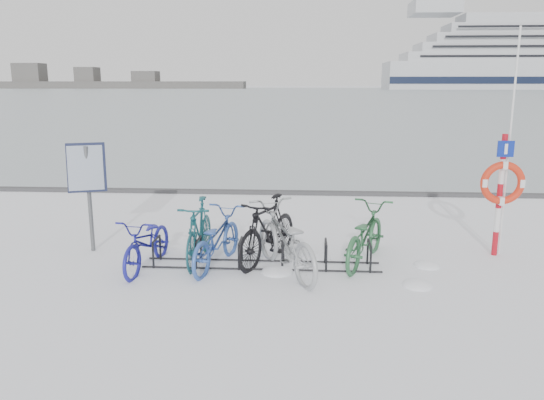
# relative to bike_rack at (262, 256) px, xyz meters

# --- Properties ---
(ground) EXTENTS (900.00, 900.00, 0.00)m
(ground) POSITION_rel_bike_rack_xyz_m (0.00, 0.00, -0.18)
(ground) COLOR white
(ground) RESTS_ON ground
(ice_sheet) EXTENTS (400.00, 298.00, 0.02)m
(ice_sheet) POSITION_rel_bike_rack_xyz_m (0.00, 155.00, -0.17)
(ice_sheet) COLOR #A9B8BE
(ice_sheet) RESTS_ON ground
(quay_edge) EXTENTS (400.00, 0.25, 0.10)m
(quay_edge) POSITION_rel_bike_rack_xyz_m (0.00, 5.90, -0.13)
(quay_edge) COLOR #3F3F42
(quay_edge) RESTS_ON ground
(bike_rack) EXTENTS (4.00, 0.48, 0.46)m
(bike_rack) POSITION_rel_bike_rack_xyz_m (0.00, 0.00, 0.00)
(bike_rack) COLOR black
(bike_rack) RESTS_ON ground
(info_board) EXTENTS (0.71, 0.45, 2.00)m
(info_board) POSITION_rel_bike_rack_xyz_m (-3.18, 0.61, 1.26)
(info_board) COLOR #595B5E
(info_board) RESTS_ON ground
(lifebuoy_station) EXTENTS (0.76, 0.22, 3.96)m
(lifebuoy_station) POSITION_rel_bike_rack_xyz_m (4.15, 0.79, 1.15)
(lifebuoy_station) COLOR #B00E1B
(lifebuoy_station) RESTS_ON ground
(cruise_ferry) EXTENTS (135.85, 25.63, 44.64)m
(cruise_ferry) POSITION_rel_bike_rack_xyz_m (102.43, 233.54, 11.98)
(cruise_ferry) COLOR silver
(cruise_ferry) RESTS_ON ground
(shoreline) EXTENTS (180.00, 12.00, 9.50)m
(shoreline) POSITION_rel_bike_rack_xyz_m (-122.02, 260.00, 2.61)
(shoreline) COLOR #4E4E4E
(shoreline) RESTS_ON ground
(bike_0) EXTENTS (0.83, 1.84, 0.94)m
(bike_0) POSITION_rel_bike_rack_xyz_m (-1.90, -0.17, 0.29)
(bike_0) COLOR navy
(bike_0) RESTS_ON ground
(bike_1) EXTENTS (0.56, 1.86, 1.11)m
(bike_1) POSITION_rel_bike_rack_xyz_m (-1.10, 0.23, 0.38)
(bike_1) COLOR #174F57
(bike_1) RESTS_ON ground
(bike_2) EXTENTS (1.08, 2.00, 0.99)m
(bike_2) POSITION_rel_bike_rack_xyz_m (-0.77, -0.01, 0.32)
(bike_2) COLOR #3357AB
(bike_2) RESTS_ON ground
(bike_3) EXTENTS (1.32, 2.00, 1.17)m
(bike_3) POSITION_rel_bike_rack_xyz_m (0.09, 0.28, 0.41)
(bike_3) COLOR black
(bike_3) RESTS_ON ground
(bike_4) EXTENTS (1.68, 2.32, 1.16)m
(bike_4) POSITION_rel_bike_rack_xyz_m (0.40, -0.27, 0.40)
(bike_4) COLOR #9B9FA2
(bike_4) RESTS_ON ground
(bike_5) EXTENTS (1.39, 2.10, 1.04)m
(bike_5) POSITION_rel_bike_rack_xyz_m (1.75, 0.33, 0.34)
(bike_5) COLOR #2A623A
(bike_5) RESTS_ON ground
(snow_drifts) EXTENTS (3.01, 1.72, 0.19)m
(snow_drifts) POSITION_rel_bike_rack_xyz_m (1.34, -0.04, -0.18)
(snow_drifts) COLOR white
(snow_drifts) RESTS_ON ground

